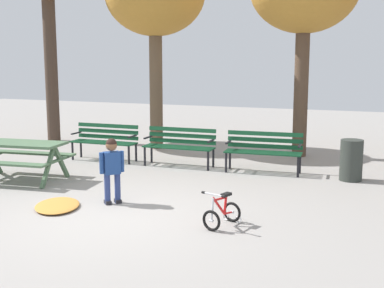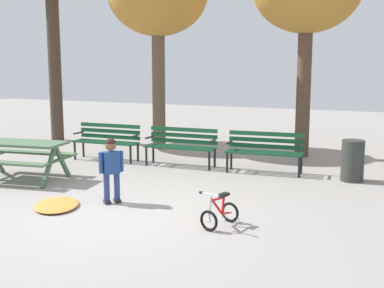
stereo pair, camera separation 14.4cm
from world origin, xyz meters
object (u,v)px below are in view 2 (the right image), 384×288
(park_bench_right, at_px, (265,149))
(child_standing, at_px, (111,165))
(kids_bicycle, at_px, (220,213))
(picnic_table, at_px, (20,150))
(park_bench_far_left, at_px, (107,139))
(park_bench_left, at_px, (181,143))
(trash_bin, at_px, (353,161))

(park_bench_right, relative_size, child_standing, 1.49)
(child_standing, height_order, kids_bicycle, child_standing)
(picnic_table, bearing_deg, park_bench_right, 30.12)
(picnic_table, bearing_deg, kids_bicycle, -14.79)
(picnic_table, height_order, child_standing, child_standing)
(park_bench_far_left, distance_m, park_bench_left, 1.90)
(park_bench_left, height_order, child_standing, child_standing)
(picnic_table, distance_m, kids_bicycle, 4.79)
(picnic_table, relative_size, trash_bin, 2.39)
(park_bench_right, height_order, trash_bin, park_bench_right)
(park_bench_right, relative_size, trash_bin, 2.00)
(picnic_table, distance_m, park_bench_right, 4.98)
(park_bench_right, height_order, child_standing, child_standing)
(picnic_table, bearing_deg, trash_bin, 21.58)
(trash_bin, bearing_deg, child_standing, -138.15)
(park_bench_far_left, height_order, trash_bin, park_bench_far_left)
(kids_bicycle, xyz_separation_m, trash_bin, (1.47, 3.63, 0.21))
(park_bench_left, bearing_deg, picnic_table, -134.54)
(park_bench_left, height_order, park_bench_right, same)
(park_bench_left, distance_m, park_bench_right, 1.90)
(park_bench_far_left, bearing_deg, trash_bin, -0.08)
(park_bench_far_left, height_order, child_standing, child_standing)
(child_standing, xyz_separation_m, kids_bicycle, (2.07, -0.46, -0.45))
(picnic_table, xyz_separation_m, park_bench_left, (2.41, 2.45, -0.08))
(child_standing, relative_size, kids_bicycle, 1.76)
(kids_bicycle, bearing_deg, park_bench_right, 94.80)
(park_bench_right, relative_size, kids_bicycle, 2.62)
(park_bench_far_left, bearing_deg, park_bench_right, 1.22)
(kids_bicycle, bearing_deg, park_bench_left, 121.05)
(picnic_table, height_order, park_bench_right, park_bench_right)
(park_bench_left, bearing_deg, park_bench_right, 1.48)
(picnic_table, relative_size, park_bench_left, 1.21)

